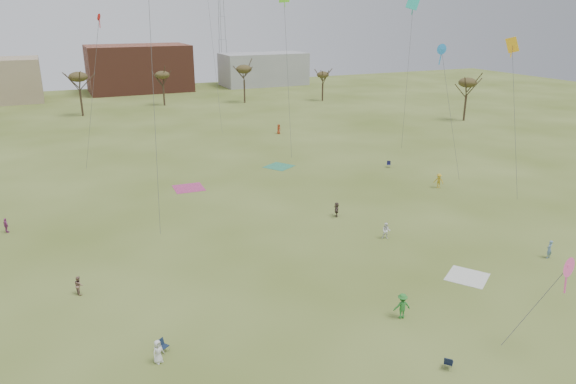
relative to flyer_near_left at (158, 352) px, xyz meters
name	(u,v)px	position (x,y,z in m)	size (l,w,h in m)	color
ground	(358,316)	(13.84, -0.53, -0.77)	(260.00, 260.00, 0.00)	#47571B
flyer_near_left	(158,352)	(0.00, 0.00, 0.00)	(0.76, 0.49, 1.55)	silver
flyer_near_center	(402,306)	(16.49, -1.98, 0.16)	(1.21, 0.70, 1.88)	#297D2D
spectator_fore_b	(79,285)	(-3.83, 10.83, -0.04)	(0.71, 0.56, 1.47)	#8B6758
spectator_fore_c	(337,209)	(21.81, 16.81, 0.01)	(1.45, 0.46, 1.56)	brown
flyer_mid_b	(439,181)	(37.77, 20.01, 0.12)	(1.16, 0.67, 1.79)	gold
flyer_mid_c	(549,249)	(33.83, 0.61, 0.05)	(0.60, 0.40, 1.66)	#6184A3
spectator_mid_d	(6,225)	(-9.45, 26.26, -0.03)	(0.87, 0.36, 1.48)	#A54488
spectator_mid_e	(386,231)	(23.27, 9.89, 0.02)	(0.78, 0.60, 1.60)	white
flyer_far_b	(279,129)	(31.95, 55.59, 0.07)	(0.83, 0.54, 1.70)	#9A371A
blanket_cream	(467,277)	(24.94, 0.77, -0.77)	(3.01, 3.01, 0.03)	silver
blanket_plum	(189,188)	(10.03, 32.41, -0.77)	(3.49, 3.49, 0.03)	#B73872
blanket_olive	(279,167)	(23.77, 36.54, -0.77)	(3.35, 3.35, 0.03)	#318862
camp_chair_left	(164,348)	(0.50, 0.93, -0.51)	(0.73, 0.74, 0.87)	#15233B
camp_chair_center	(448,365)	(15.73, -7.75, -0.51)	(0.74, 0.74, 0.87)	#131C36
camp_chair_right	(389,165)	(37.41, 29.98, -0.51)	(0.72, 0.73, 0.87)	#141437
kites_aloft	(217,5)	(15.32, 34.78, 20.26)	(69.83, 71.13, 27.78)	#227EC3
tree_line	(132,84)	(11.00, 78.59, 6.31)	(117.44, 49.32, 8.91)	#3A2B1E
building_brick	(139,68)	(18.84, 119.47, 5.23)	(26.00, 16.00, 12.00)	brown
building_grey	(263,69)	(53.84, 117.47, 3.73)	(24.00, 12.00, 9.00)	gray
radio_tower	(221,16)	(43.84, 124.47, 18.43)	(1.51, 1.72, 41.00)	#9EA3A8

